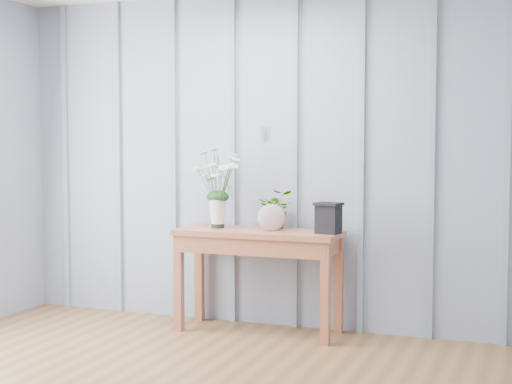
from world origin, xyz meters
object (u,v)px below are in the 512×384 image
at_px(sideboard, 258,246).
at_px(felt_disc_vessel, 272,218).
at_px(daisy_vase, 218,177).
at_px(carved_box, 328,218).

xyz_separation_m(sideboard, felt_disc_vessel, (0.11, -0.03, 0.21)).
height_order(sideboard, daisy_vase, daisy_vase).
bearing_deg(felt_disc_vessel, sideboard, 143.78).
relative_size(sideboard, carved_box, 5.51).
bearing_deg(daisy_vase, carved_box, -2.60).
bearing_deg(carved_box, daisy_vase, 177.40).
height_order(felt_disc_vessel, carved_box, carved_box).
bearing_deg(daisy_vase, felt_disc_vessel, -6.48).
distance_m(felt_disc_vessel, carved_box, 0.42).
bearing_deg(felt_disc_vessel, daisy_vase, 154.03).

